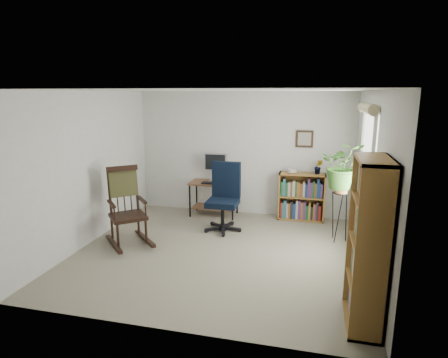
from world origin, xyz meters
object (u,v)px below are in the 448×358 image
(desk, at_px, (214,199))
(office_chair, at_px, (223,197))
(rocking_chair, at_px, (127,206))
(tall_bookshelf, at_px, (368,244))
(low_bookshelf, at_px, (301,197))

(desk, relative_size, office_chair, 0.77)
(desk, xyz_separation_m, rocking_chair, (-0.94, -1.73, 0.30))
(tall_bookshelf, bearing_deg, desk, 128.32)
(desk, bearing_deg, low_bookshelf, 4.07)
(desk, distance_m, low_bookshelf, 1.69)
(tall_bookshelf, bearing_deg, office_chair, 132.10)
(desk, relative_size, low_bookshelf, 1.02)
(office_chair, relative_size, tall_bookshelf, 0.69)
(desk, xyz_separation_m, low_bookshelf, (1.69, 0.12, 0.12))
(desk, relative_size, rocking_chair, 0.73)
(desk, xyz_separation_m, tall_bookshelf, (2.44, -3.09, 0.55))
(office_chair, bearing_deg, tall_bookshelf, -45.74)
(desk, bearing_deg, office_chair, -64.98)
(desk, relative_size, tall_bookshelf, 0.53)
(low_bookshelf, bearing_deg, desk, -175.93)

